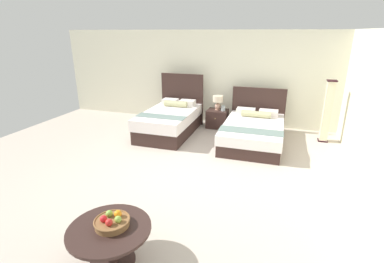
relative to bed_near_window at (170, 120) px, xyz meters
name	(u,v)px	position (x,y,z in m)	size (l,w,h in m)	color
ground_plane	(183,173)	(1.04, -1.97, -0.35)	(9.78, 10.27, 0.02)	beige
wall_back	(223,78)	(1.04, 1.36, 0.92)	(9.78, 0.12, 2.52)	silver
wall_side_right	(383,116)	(4.13, -1.57, 0.92)	(0.12, 5.87, 2.52)	beige
bed_near_window	(170,120)	(0.00, 0.00, 0.00)	(1.20, 2.05, 1.39)	#34221E
bed_near_corner	(253,131)	(2.08, 0.00, -0.06)	(1.36, 2.17, 1.12)	#34221E
nightstand	(217,119)	(1.03, 0.83, -0.10)	(0.54, 0.50, 0.48)	#34221E
table_lamp	(218,101)	(1.03, 0.85, 0.38)	(0.27, 0.27, 0.39)	tan
vase	(223,108)	(1.19, 0.79, 0.21)	(0.11, 0.11, 0.14)	#B2BFC0
coffee_table	(110,237)	(1.02, -4.26, 0.00)	(0.91, 0.91, 0.46)	#34221E
fruit_bowl	(112,222)	(1.03, -4.21, 0.18)	(0.39, 0.39, 0.15)	brown
floor_lamp_corner	(327,112)	(3.67, 0.59, 0.38)	(0.21, 0.21, 1.45)	black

